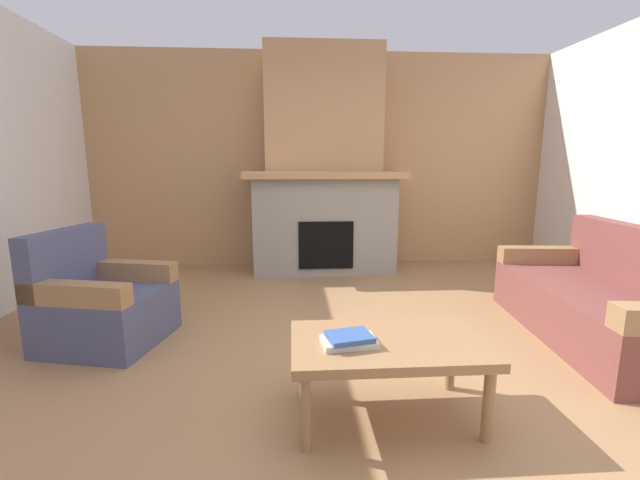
{
  "coord_description": "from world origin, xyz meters",
  "views": [
    {
      "loc": [
        -0.4,
        -2.54,
        1.33
      ],
      "look_at": [
        -0.18,
        0.6,
        0.75
      ],
      "focal_mm": 23.46,
      "sensor_mm": 36.0,
      "label": 1
    }
  ],
  "objects_px": {
    "couch": "(604,303)",
    "armchair": "(102,304)",
    "coffee_table": "(388,350)",
    "fireplace": "(324,177)"
  },
  "relations": [
    {
      "from": "couch",
      "to": "armchair",
      "type": "xyz_separation_m",
      "value": [
        -3.78,
        0.21,
        0.01
      ]
    },
    {
      "from": "armchair",
      "to": "couch",
      "type": "bearing_deg",
      "value": -3.16
    },
    {
      "from": "armchair",
      "to": "coffee_table",
      "type": "height_order",
      "value": "armchair"
    },
    {
      "from": "armchair",
      "to": "coffee_table",
      "type": "bearing_deg",
      "value": -29.33
    },
    {
      "from": "couch",
      "to": "coffee_table",
      "type": "distance_m",
      "value": 2.06
    },
    {
      "from": "armchair",
      "to": "coffee_table",
      "type": "distance_m",
      "value": 2.2
    },
    {
      "from": "couch",
      "to": "coffee_table",
      "type": "relative_size",
      "value": 1.88
    },
    {
      "from": "fireplace",
      "to": "coffee_table",
      "type": "bearing_deg",
      "value": -88.33
    },
    {
      "from": "fireplace",
      "to": "couch",
      "type": "height_order",
      "value": "fireplace"
    },
    {
      "from": "armchair",
      "to": "coffee_table",
      "type": "xyz_separation_m",
      "value": [
        1.91,
        -1.08,
        0.08
      ]
    }
  ]
}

